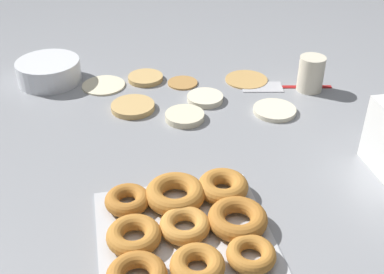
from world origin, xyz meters
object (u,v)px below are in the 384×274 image
at_px(pancake_2, 183,82).
at_px(spatula, 272,87).
at_px(pancake_5, 103,85).
at_px(pancake_3, 185,116).
at_px(pancake_7, 146,78).
at_px(batter_bowl, 49,71).
at_px(paper_cup, 311,74).
at_px(pancake_6, 205,98).
at_px(pancake_0, 133,107).
at_px(donut_tray, 186,224).
at_px(pancake_4, 275,110).
at_px(pancake_1, 246,79).

relative_size(pancake_2, spatula, 0.33).
bearing_deg(pancake_5, pancake_2, -7.81).
distance_m(pancake_3, pancake_7, 0.24).
distance_m(batter_bowl, paper_cup, 0.71).
bearing_deg(pancake_2, pancake_6, -70.07).
bearing_deg(pancake_0, pancake_6, 1.95).
distance_m(pancake_0, pancake_5, 0.16).
relative_size(pancake_7, batter_bowl, 0.56).
bearing_deg(pancake_6, paper_cup, 0.60).
bearing_deg(paper_cup, donut_tray, -132.96).
height_order(pancake_3, donut_tray, donut_tray).
height_order(pancake_5, batter_bowl, batter_bowl).
bearing_deg(batter_bowl, pancake_6, -26.36).
bearing_deg(pancake_4, batter_bowl, 152.25).
xyz_separation_m(pancake_7, paper_cup, (0.42, -0.15, 0.04)).
bearing_deg(batter_bowl, donut_tray, -68.67).
xyz_separation_m(pancake_3, spatula, (0.26, 0.12, -0.01)).
height_order(pancake_1, pancake_5, pancake_5).
distance_m(pancake_2, donut_tray, 0.57).
bearing_deg(pancake_0, donut_tray, -84.08).
height_order(pancake_3, pancake_7, pancake_3).
bearing_deg(donut_tray, pancake_0, 95.92).
bearing_deg(pancake_5, batter_bowl, 157.31).
xyz_separation_m(pancake_6, pancake_7, (-0.14, 0.15, -0.00)).
relative_size(pancake_4, pancake_7, 1.09).
bearing_deg(pancake_7, batter_bowl, 169.81).
xyz_separation_m(pancake_2, pancake_6, (0.04, -0.11, 0.00)).
bearing_deg(pancake_6, pancake_1, 33.09).
relative_size(pancake_2, batter_bowl, 0.48).
xyz_separation_m(donut_tray, spatula, (0.33, 0.49, -0.02)).
distance_m(pancake_7, donut_tray, 0.60).
bearing_deg(batter_bowl, pancake_7, -10.19).
relative_size(pancake_6, spatula, 0.38).
bearing_deg(pancake_6, donut_tray, -107.11).
relative_size(pancake_0, pancake_2, 1.32).
height_order(pancake_7, spatula, pancake_7).
bearing_deg(batter_bowl, spatula, -15.26).
bearing_deg(pancake_4, pancake_6, 148.86).
bearing_deg(donut_tray, pancake_5, 100.72).
relative_size(pancake_3, pancake_5, 0.81).
distance_m(pancake_6, batter_bowl, 0.44).
bearing_deg(pancake_4, pancake_7, 140.12).
bearing_deg(spatula, pancake_7, -7.71).
bearing_deg(pancake_2, pancake_5, 172.19).
bearing_deg(batter_bowl, pancake_2, -14.01).
distance_m(pancake_1, pancake_6, 0.17).
height_order(pancake_0, donut_tray, donut_tray).
xyz_separation_m(pancake_5, batter_bowl, (-0.14, 0.06, 0.03)).
height_order(pancake_6, pancake_7, pancake_6).
distance_m(pancake_2, pancake_7, 0.11).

